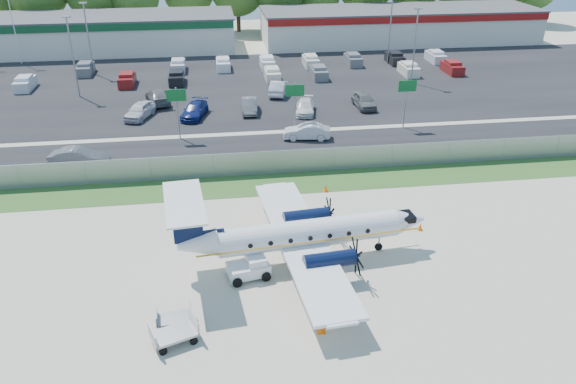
{
  "coord_description": "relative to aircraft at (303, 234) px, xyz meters",
  "views": [
    {
      "loc": [
        -4.73,
        -27.86,
        19.73
      ],
      "look_at": [
        0.0,
        6.0,
        2.3
      ],
      "focal_mm": 35.0,
      "sensor_mm": 36.0,
      "label": 1
    }
  ],
  "objects": [
    {
      "name": "light_pole_ne",
      "position": [
        19.75,
        36.96,
        3.3
      ],
      "size": [
        0.9,
        0.35,
        9.09
      ],
      "color": "gray",
      "rests_on": "ground"
    },
    {
      "name": "sign_mid",
      "position": [
        2.75,
        21.87,
        1.68
      ],
      "size": [
        1.8,
        0.26,
        5.0
      ],
      "color": "gray",
      "rests_on": "ground"
    },
    {
      "name": "parked_car_d",
      "position": [
        4.77,
        27.65,
        -1.93
      ],
      "size": [
        2.77,
        4.94,
        1.35
      ],
      "primitive_type": "imported",
      "rotation": [
        0.0,
        0.0,
        -0.2
      ],
      "color": "silver",
      "rests_on": "ground"
    },
    {
      "name": "far_parking_rows",
      "position": [
        -0.25,
        43.96,
        -1.93
      ],
      "size": [
        56.0,
        10.0,
        1.6
      ],
      "primitive_type": null,
      "color": "gray",
      "rests_on": "ground"
    },
    {
      "name": "pushback_tug",
      "position": [
        -3.4,
        -1.24,
        -1.3
      ],
      "size": [
        2.68,
        2.17,
        1.31
      ],
      "color": "silver",
      "rests_on": "ground"
    },
    {
      "name": "parked_car_a",
      "position": [
        -12.56,
        28.52,
        -1.93
      ],
      "size": [
        3.42,
        5.1,
        1.61
      ],
      "primitive_type": "imported",
      "rotation": [
        0.0,
        0.0,
        -0.35
      ],
      "color": "silver",
      "rests_on": "ground"
    },
    {
      "name": "aircraft",
      "position": [
        0.0,
        0.0,
        0.0
      ],
      "size": [
        16.24,
        15.99,
        5.0
      ],
      "color": "silver",
      "rests_on": "ground"
    },
    {
      "name": "sign_right",
      "position": [
        13.75,
        21.87,
        1.68
      ],
      "size": [
        1.8,
        0.26,
        5.0
      ],
      "color": "gray",
      "rests_on": "ground"
    },
    {
      "name": "road_car_west",
      "position": [
        -16.47,
        16.64,
        -1.93
      ],
      "size": [
        5.1,
        2.45,
        1.61
      ],
      "primitive_type": "imported",
      "rotation": [
        0.0,
        0.0,
        1.41
      ],
      "color": "#595B5E",
      "rests_on": "ground"
    },
    {
      "name": "parked_car_b",
      "position": [
        -6.9,
        28.02,
        -1.93
      ],
      "size": [
        3.31,
        5.38,
        1.46
      ],
      "primitive_type": "imported",
      "rotation": [
        0.0,
        0.0,
        -0.27
      ],
      "color": "navy",
      "rests_on": "ground"
    },
    {
      "name": "building_east",
      "position": [
        25.75,
        60.94,
        0.7
      ],
      "size": [
        44.4,
        12.4,
        5.24
      ],
      "color": "silver",
      "rests_on": "ground"
    },
    {
      "name": "cone_starboard_wing",
      "position": [
        3.28,
        9.12,
        -1.66
      ],
      "size": [
        0.41,
        0.41,
        0.58
      ],
      "color": "#FF6008",
      "rests_on": "ground"
    },
    {
      "name": "light_pole_se",
      "position": [
        19.75,
        46.96,
        3.3
      ],
      "size": [
        0.9,
        0.35,
        9.09
      ],
      "color": "gray",
      "rests_on": "ground"
    },
    {
      "name": "tree_line",
      "position": [
        -0.25,
        72.96,
        -1.93
      ],
      "size": [
        112.0,
        6.0,
        14.0
      ],
      "primitive_type": null,
      "color": "#325E1B",
      "rests_on": "ground"
    },
    {
      "name": "parked_car_e",
      "position": [
        11.46,
        28.62,
        -1.93
      ],
      "size": [
        2.08,
        4.71,
        1.58
      ],
      "primitive_type": "imported",
      "rotation": [
        0.0,
        0.0,
        0.05
      ],
      "color": "#595B5E",
      "rests_on": "ground"
    },
    {
      "name": "cone_port_wing",
      "position": [
        -0.13,
        -6.69,
        -1.64
      ],
      "size": [
        0.43,
        0.43,
        0.61
      ],
      "color": "#FF6008",
      "rests_on": "ground"
    },
    {
      "name": "parking_lot",
      "position": [
        -0.25,
        38.96,
        -1.92
      ],
      "size": [
        170.0,
        32.0,
        0.02
      ],
      "primitive_type": "cube",
      "color": "black",
      "rests_on": "ground"
    },
    {
      "name": "flagpole_east",
      "position": [
        -31.17,
        53.96,
        3.71
      ],
      "size": [
        1.06,
        0.12,
        10.0
      ],
      "color": "silver",
      "rests_on": "ground"
    },
    {
      "name": "parked_car_g",
      "position": [
        2.78,
        34.7,
        -1.93
      ],
      "size": [
        2.9,
        5.19,
        1.62
      ],
      "primitive_type": "imported",
      "rotation": [
        0.0,
        0.0,
        2.89
      ],
      "color": "silver",
      "rests_on": "ground"
    },
    {
      "name": "baggage_cart_far",
      "position": [
        -7.63,
        -6.39,
        -1.38
      ],
      "size": [
        2.6,
        2.06,
        1.19
      ],
      "color": "gray",
      "rests_on": "ground"
    },
    {
      "name": "parked_car_f",
      "position": [
        -11.05,
        33.28,
        -1.93
      ],
      "size": [
        3.44,
        5.8,
        1.58
      ],
      "primitive_type": "imported",
      "rotation": [
        0.0,
        0.0,
        3.38
      ],
      "color": "#595B5E",
      "rests_on": "ground"
    },
    {
      "name": "light_pole_sw",
      "position": [
        -20.25,
        46.96,
        3.3
      ],
      "size": [
        0.9,
        0.35,
        9.09
      ],
      "color": "gray",
      "rests_on": "ground"
    },
    {
      "name": "perimeter_fence",
      "position": [
        -0.25,
        12.96,
        -0.93
      ],
      "size": [
        120.0,
        0.06,
        1.99
      ],
      "color": "gray",
      "rests_on": "ground"
    },
    {
      "name": "light_pole_nw",
      "position": [
        -20.25,
        36.96,
        3.3
      ],
      "size": [
        0.9,
        0.35,
        9.09
      ],
      "color": "gray",
      "rests_on": "ground"
    },
    {
      "name": "cone_nose",
      "position": [
        8.53,
        2.53,
        -1.69
      ],
      "size": [
        0.35,
        0.35,
        0.5
      ],
      "color": "#FF6008",
      "rests_on": "ground"
    },
    {
      "name": "building_west",
      "position": [
        -24.25,
        60.94,
        0.7
      ],
      "size": [
        46.4,
        12.4,
        5.24
      ],
      "color": "silver",
      "rests_on": "ground"
    },
    {
      "name": "access_road",
      "position": [
        -0.25,
        17.96,
        -1.92
      ],
      "size": [
        170.0,
        8.0,
        0.02
      ],
      "primitive_type": "cube",
      "color": "black",
      "rests_on": "ground"
    },
    {
      "name": "grass_verge",
      "position": [
        -0.25,
        10.96,
        -1.92
      ],
      "size": [
        170.0,
        4.0,
        0.02
      ],
      "primitive_type": "cube",
      "color": "#2D561E",
      "rests_on": "ground"
    },
    {
      "name": "baggage_cart_near",
      "position": [
        -7.69,
        -5.04,
        -1.48
      ],
      "size": [
        1.94,
        1.26,
        0.98
      ],
      "color": "gray",
      "rests_on": "ground"
    },
    {
      "name": "road_car_mid",
      "position": [
        3.67,
        20.24,
        -1.93
      ],
      "size": [
        4.61,
        2.19,
        1.46
      ],
      "primitive_type": "imported",
      "rotation": [
        0.0,
        0.0,
        -1.72
      ],
      "color": "silver",
      "rests_on": "ground"
    },
    {
      "name": "parked_car_c",
      "position": [
        -1.08,
        28.77,
        -1.93
      ],
      "size": [
        1.83,
        4.57,
        1.48
      ],
      "primitive_type": "imported",
      "rotation": [
        0.0,
        0.0,
        -0.06
      ],
      "color": "#595B5E",
      "rests_on": "ground"
    },
    {
      "name": "sign_left",
      "position": [
        -8.25,
        21.87,
        1.68
      ],
      "size": [
        1.8,
        0.26,
        5.0
      ],
      "color": "gray",
      "rests_on": "ground"
    },
    {
      "name": "ground",
      "position": [
        -0.25,
        -1.04,
        -1.93
      ],
      "size": [
        170.0,
        170.0,
        0.0
      ],
      "primitive_type": "plane",
      "color": "beige",
      "rests_on": "ground"
    }
  ]
}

